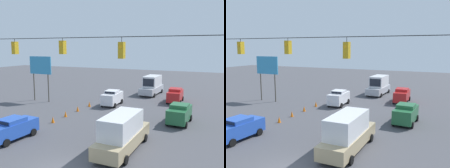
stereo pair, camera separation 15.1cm
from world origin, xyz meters
TOP-DOWN VIEW (x-y plane):
  - overhead_signal_span at (-0.03, -1.05)m, footprint 22.39×0.38m
  - sedan_blue_parked_shoulder at (6.82, -3.00)m, footprint 2.24×4.47m
  - sedan_red_oncoming_deep at (-2.99, -23.33)m, footprint 2.12×4.52m
  - sedan_white_withflow_far at (4.39, -17.96)m, footprint 2.15×4.25m
  - box_truck_silver_withflow_deep at (1.69, -27.81)m, footprint 2.63×6.58m
  - box_truck_tan_crossing_near at (-2.56, -4.77)m, footprint 2.39×6.98m
  - sedan_green_oncoming_far at (-5.27, -13.54)m, footprint 2.19×4.19m
  - traffic_cone_nearest at (6.86, -5.68)m, footprint 0.34×0.34m
  - traffic_cone_second at (6.66, -8.17)m, footprint 0.34×0.34m
  - traffic_cone_third at (6.75, -10.54)m, footprint 0.34×0.34m
  - traffic_cone_fourth at (6.81, -13.15)m, footprint 0.34×0.34m
  - traffic_cone_fifth at (6.77, -15.91)m, footprint 0.34×0.34m
  - roadside_billboard at (14.79, -16.00)m, footprint 3.73×0.16m

SIDE VIEW (x-z plane):
  - traffic_cone_nearest at x=6.86m, z-range 0.00..0.67m
  - traffic_cone_second at x=6.66m, z-range 0.00..0.67m
  - traffic_cone_third at x=6.75m, z-range 0.00..0.67m
  - traffic_cone_fourth at x=6.81m, z-range 0.00..0.67m
  - traffic_cone_fifth at x=6.77m, z-range 0.00..0.67m
  - sedan_blue_parked_shoulder at x=6.82m, z-range 0.04..1.89m
  - sedan_red_oncoming_deep at x=-2.99m, z-range 0.04..2.05m
  - sedan_green_oncoming_far at x=-5.27m, z-range 0.04..2.07m
  - sedan_white_withflow_far at x=4.39m, z-range 0.04..2.07m
  - box_truck_tan_crossing_near at x=-2.56m, z-range -0.02..2.86m
  - box_truck_silver_withflow_deep at x=1.69m, z-range -0.03..3.04m
  - roadside_billboard at x=14.79m, z-range 1.48..7.94m
  - overhead_signal_span at x=-0.03m, z-range 1.10..9.90m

